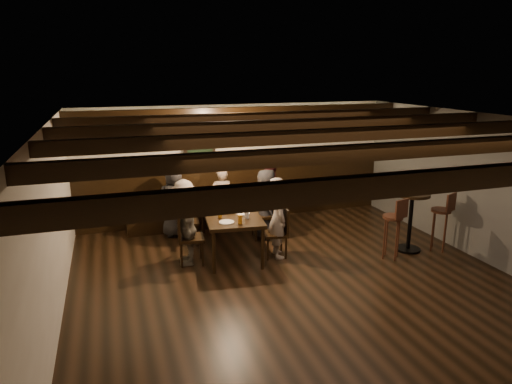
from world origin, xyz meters
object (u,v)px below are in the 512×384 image
object	(u,v)px
dining_table	(230,212)
person_bench_left	(175,201)
person_bench_centre	(222,199)
person_left_near	(185,212)
person_right_far	(278,217)
high_top_table	(411,213)
person_left_far	(187,228)
chair_left_far	(190,247)
person_bench_right	(268,195)
person_right_near	(266,204)
chair_right_far	(276,241)
chair_right_near	(264,223)
bar_stool_left	(392,236)
bar_stool_right	(440,229)
chair_left_near	(187,230)

from	to	relation	value
dining_table	person_bench_left	world-z (taller)	person_bench_left
person_bench_centre	person_left_near	distance (m)	0.96
person_right_far	high_top_table	xyz separation A→B (m)	(2.27, -0.48, -0.00)
person_left_far	dining_table	bearing A→B (deg)	120.96
chair_left_far	person_bench_right	size ratio (longest dim) A/B	0.65
person_right_near	chair_right_far	bearing A→B (deg)	177.95
chair_right_near	person_right_far	bearing A→B (deg)	-178.07
person_bench_centre	high_top_table	distance (m)	3.51
bar_stool_left	chair_right_far	bearing A→B (deg)	142.52
chair_right_far	bar_stool_right	size ratio (longest dim) A/B	0.80
person_left_far	high_top_table	bearing A→B (deg)	86.78
person_bench_right	chair_left_far	bearing A→B (deg)	39.82
person_bench_left	person_left_near	distance (m)	0.48
person_left_near	chair_right_near	bearing A→B (deg)	90.00
chair_left_near	person_left_far	world-z (taller)	person_left_far
person_bench_centre	person_right_far	size ratio (longest dim) A/B	0.91
person_left_far	bar_stool_left	size ratio (longest dim) A/B	1.15
chair_right_near	person_right_far	size ratio (longest dim) A/B	0.68
chair_left_far	high_top_table	size ratio (longest dim) A/B	0.87
person_left_near	person_right_near	world-z (taller)	person_right_near
chair_left_near	person_left_near	distance (m)	0.34
person_left_far	person_right_far	xyz separation A→B (m)	(1.49, -0.17, 0.08)
person_bench_right	bar_stool_left	xyz separation A→B (m)	(1.47, -2.01, -0.30)
person_bench_centre	person_bench_right	xyz separation A→B (m)	(0.88, -0.25, 0.07)
high_top_table	person_bench_centre	bearing A→B (deg)	144.16
person_left_far	person_right_near	size ratio (longest dim) A/B	0.93
dining_table	high_top_table	xyz separation A→B (m)	(2.96, -1.01, 0.00)
person_bench_right	person_left_near	bearing A→B (deg)	15.26
dining_table	person_bench_centre	xyz separation A→B (m)	(0.12, 1.04, -0.06)
person_left_far	person_right_near	xyz separation A→B (m)	(1.59, 0.72, 0.05)
person_bench_left	high_top_table	xyz separation A→B (m)	(3.75, -2.01, -0.00)
person_left_near	chair_left_far	bearing A→B (deg)	1.97
chair_right_far	person_left_near	bearing A→B (deg)	58.49
chair_right_far	bar_stool_left	xyz separation A→B (m)	(1.80, -0.69, 0.13)
chair_right_near	bar_stool_left	distance (m)	2.32
chair_left_near	person_right_far	size ratio (longest dim) A/B	0.62
chair_left_far	bar_stool_left	world-z (taller)	bar_stool_left
person_left_far	high_top_table	distance (m)	3.81
chair_right_near	bar_stool_right	xyz separation A→B (m)	(2.70, -1.53, 0.11)
person_left_near	high_top_table	world-z (taller)	person_left_near
dining_table	person_left_near	world-z (taller)	person_left_near
person_right_near	bar_stool_right	size ratio (longest dim) A/B	1.24
person_bench_left	bar_stool_right	world-z (taller)	person_bench_left
person_left_far	chair_left_near	bearing A→B (deg)	177.96
high_top_table	bar_stool_left	bearing A→B (deg)	-157.57
person_right_far	bar_stool_left	size ratio (longest dim) A/B	1.30
person_bench_centre	person_left_near	xyz separation A→B (m)	(-0.81, -0.51, -0.03)
bar_stool_left	chair_left_near	bearing A→B (deg)	134.20
person_right_far	bar_stool_right	size ratio (longest dim) A/B	1.30
chair_right_far	bar_stool_left	world-z (taller)	bar_stool_left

